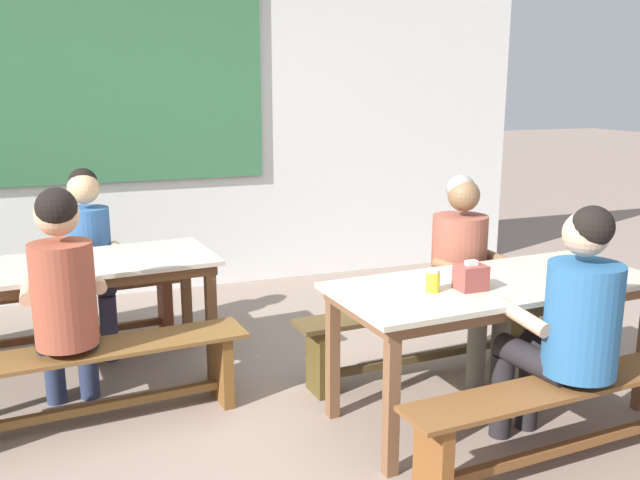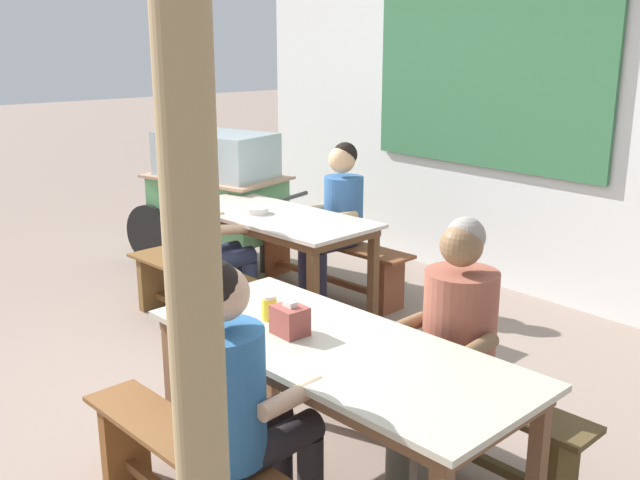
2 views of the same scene
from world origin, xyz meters
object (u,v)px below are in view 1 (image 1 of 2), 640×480
object	(u,v)px
bench_far_back	(71,308)
person_right_near_table	(465,263)
bench_far_front	(95,375)
bench_near_front	(572,411)
soup_bowl	(60,263)
person_near_front	(569,320)
condiment_jar	(433,281)
person_center_facing	(88,249)
tissue_box	(471,277)
person_left_back_turned	(64,294)
dining_table_far	(76,275)
dining_table_near	(494,295)
bench_near_back	(429,327)

from	to	relation	value
bench_far_back	person_right_near_table	size ratio (longest dim) A/B	1.25
bench_far_front	bench_near_front	world-z (taller)	same
bench_near_front	soup_bowl	distance (m)	2.81
person_near_front	person_right_near_table	distance (m)	1.08
bench_near_front	condiment_jar	xyz separation A→B (m)	(-0.44, 0.55, 0.52)
person_center_facing	tissue_box	distance (m)	2.53
person_center_facing	person_left_back_turned	world-z (taller)	person_left_back_turned
bench_far_back	soup_bowl	size ratio (longest dim) A/B	9.35
dining_table_far	person_right_near_table	size ratio (longest dim) A/B	1.34
bench_far_back	condiment_jar	distance (m)	2.56
bench_far_front	person_near_front	distance (m)	2.37
dining_table_near	person_left_back_turned	size ratio (longest dim) A/B	1.41
tissue_box	bench_far_front	bearing A→B (deg)	159.24
dining_table_far	condiment_jar	world-z (taller)	condiment_jar
dining_table_near	soup_bowl	xyz separation A→B (m)	(-2.13, 1.11, 0.10)
bench_far_back	person_right_near_table	bearing A→B (deg)	-28.66
tissue_box	soup_bowl	size ratio (longest dim) A/B	0.92
dining_table_far	soup_bowl	distance (m)	0.15
soup_bowl	dining_table_near	bearing A→B (deg)	-27.54
bench_far_back	bench_near_back	size ratio (longest dim) A/B	0.87
soup_bowl	condiment_jar	bearing A→B (deg)	-33.82
person_near_front	person_left_back_turned	distance (m)	2.46
bench_far_front	tissue_box	xyz separation A→B (m)	(1.80, -0.68, 0.53)
condiment_jar	soup_bowl	xyz separation A→B (m)	(-1.73, 1.16, -0.03)
person_near_front	bench_far_front	bearing A→B (deg)	151.17
dining_table_far	tissue_box	world-z (taller)	tissue_box
condiment_jar	person_center_facing	bearing A→B (deg)	131.18
bench_near_front	person_near_front	distance (m)	0.42
person_center_facing	soup_bowl	size ratio (longest dim) A/B	7.47
dining_table_far	person_left_back_turned	bearing A→B (deg)	-97.02
person_left_back_turned	person_center_facing	bearing A→B (deg)	81.75
person_right_near_table	tissue_box	bearing A→B (deg)	-120.63
tissue_box	dining_table_far	bearing A→B (deg)	145.35
bench_far_front	person_center_facing	distance (m)	1.21
bench_far_front	soup_bowl	bearing A→B (deg)	104.34
bench_far_back	person_center_facing	bearing A→B (deg)	-21.34
bench_far_back	bench_near_front	size ratio (longest dim) A/B	0.87
person_right_near_table	tissue_box	world-z (taller)	person_right_near_table
dining_table_far	person_right_near_table	bearing A→B (deg)	-16.20
person_left_back_turned	soup_bowl	distance (m)	0.45
dining_table_far	condiment_jar	xyz separation A→B (m)	(1.65, -1.24, 0.14)
dining_table_far	person_right_near_table	distance (m)	2.32
person_left_back_turned	condiment_jar	world-z (taller)	person_left_back_turned
dining_table_far	person_left_back_turned	xyz separation A→B (m)	(-0.07, -0.53, 0.05)
bench_far_back	person_left_back_turned	distance (m)	1.21
person_near_front	condiment_jar	size ratio (longest dim) A/B	10.66
tissue_box	condiment_jar	size ratio (longest dim) A/B	1.29
bench_near_back	person_left_back_turned	size ratio (longest dim) A/B	1.38
soup_bowl	person_center_facing	bearing A→B (deg)	74.68
bench_near_back	person_left_back_turned	bearing A→B (deg)	178.12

